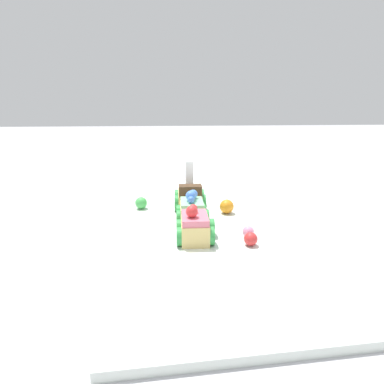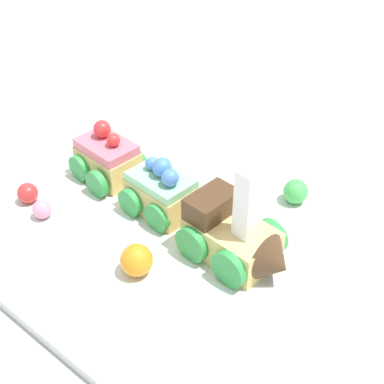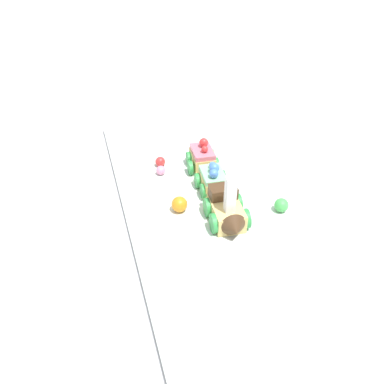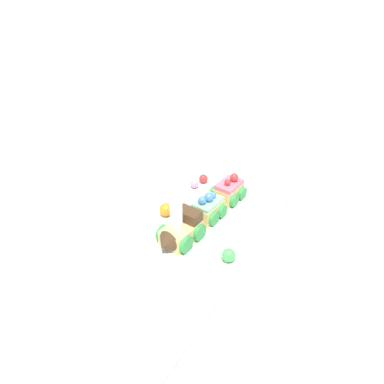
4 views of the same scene
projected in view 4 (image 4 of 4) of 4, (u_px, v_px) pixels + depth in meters
ground_plane at (194, 221)px, 0.86m from camera, size 10.00×10.00×0.00m
display_board at (194, 219)px, 0.86m from camera, size 0.75×0.33×0.01m
cake_train_locomotive at (179, 232)px, 0.77m from camera, size 0.11×0.08×0.11m
cake_car_mint at (208, 208)px, 0.85m from camera, size 0.08×0.07×0.07m
cake_car_strawberry at (229, 191)px, 0.91m from camera, size 0.08×0.07×0.07m
gumball_green at (229, 255)px, 0.73m from camera, size 0.03×0.03×0.03m
gumball_red at (203, 179)px, 0.98m from camera, size 0.02×0.02×0.02m
gumball_pink at (194, 184)px, 0.96m from camera, size 0.02×0.02×0.02m
gumball_orange at (166, 210)px, 0.86m from camera, size 0.03×0.03×0.03m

